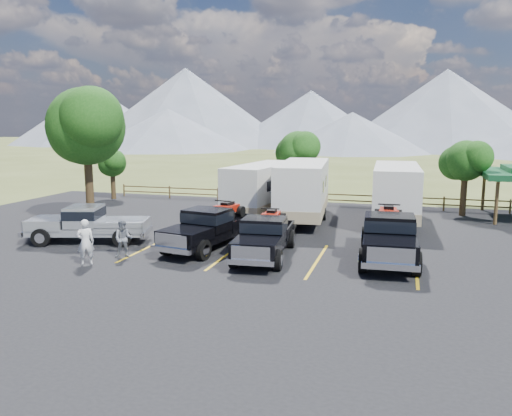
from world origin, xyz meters
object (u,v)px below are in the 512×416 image
(person_a, at_px, (85,242))
(trailer_right, at_px, (396,193))
(pickup_silver, at_px, (88,224))
(person_b, at_px, (124,239))
(trailer_center, at_px, (303,190))
(rig_left, at_px, (210,226))
(rig_right, at_px, (389,235))
(rig_center, at_px, (265,235))
(tree_big_nw, at_px, (86,126))
(trailer_left, at_px, (263,189))

(person_a, bearing_deg, trailer_right, -168.17)
(pickup_silver, relative_size, person_a, 3.29)
(person_b, bearing_deg, trailer_center, 38.59)
(rig_left, height_order, trailer_center, trailer_center)
(person_b, bearing_deg, rig_right, -7.08)
(pickup_silver, bearing_deg, rig_left, 81.43)
(rig_left, xyz_separation_m, trailer_center, (2.90, 7.60, 0.83))
(rig_center, height_order, trailer_right, trailer_right)
(tree_big_nw, xyz_separation_m, trailer_center, (12.22, 3.51, -3.74))
(tree_big_nw, distance_m, trailer_center, 13.25)
(person_a, bearing_deg, pickup_silver, -91.66)
(tree_big_nw, distance_m, rig_right, 18.38)
(tree_big_nw, xyz_separation_m, person_a, (5.54, -8.32, -4.61))
(rig_center, bearing_deg, person_a, -157.95)
(rig_right, height_order, trailer_center, trailer_center)
(tree_big_nw, height_order, trailer_right, tree_big_nw)
(trailer_right, relative_size, person_b, 5.83)
(tree_big_nw, bearing_deg, rig_center, -22.11)
(trailer_left, bearing_deg, pickup_silver, -117.47)
(tree_big_nw, relative_size, trailer_center, 0.78)
(rig_left, bearing_deg, trailer_center, 79.00)
(tree_big_nw, height_order, trailer_center, tree_big_nw)
(rig_center, height_order, person_b, rig_center)
(rig_left, distance_m, person_a, 5.67)
(rig_left, height_order, person_b, rig_left)
(trailer_left, distance_m, person_b, 11.60)
(person_a, bearing_deg, trailer_left, -142.74)
(trailer_right, bearing_deg, rig_center, -120.92)
(pickup_silver, bearing_deg, person_b, 41.79)
(rig_left, distance_m, rig_right, 8.08)
(rig_right, bearing_deg, tree_big_nw, 164.22)
(trailer_left, distance_m, trailer_right, 7.96)
(pickup_silver, relative_size, person_b, 3.79)
(rig_right, bearing_deg, pickup_silver, -179.13)
(tree_big_nw, xyz_separation_m, rig_right, (17.39, -3.91, -4.50))
(rig_center, xyz_separation_m, person_a, (-6.70, -3.35, 0.01))
(rig_right, xyz_separation_m, trailer_center, (-5.17, 7.41, 0.76))
(person_a, bearing_deg, rig_left, -166.94)
(tree_big_nw, height_order, rig_right, tree_big_nw)
(rig_left, distance_m, rig_center, 3.05)
(trailer_center, relative_size, person_a, 5.29)
(rig_center, distance_m, trailer_right, 10.85)
(rig_center, relative_size, rig_right, 0.89)
(rig_left, bearing_deg, tree_big_nw, 166.20)
(trailer_center, relative_size, person_b, 6.10)
(rig_right, distance_m, trailer_right, 8.42)
(rig_center, bearing_deg, rig_right, 7.16)
(trailer_right, bearing_deg, trailer_left, 179.67)
(rig_center, height_order, trailer_center, trailer_center)
(person_a, bearing_deg, person_b, -156.02)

